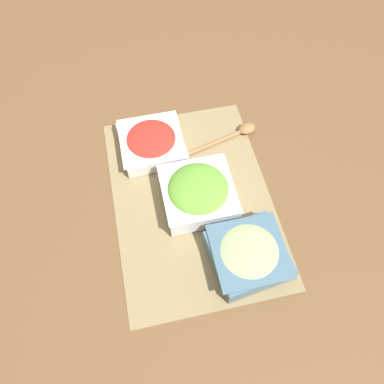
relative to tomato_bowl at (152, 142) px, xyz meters
name	(u,v)px	position (x,y,z in m)	size (l,w,h in m)	color
ground_plane	(192,199)	(0.18, 0.07, -0.03)	(3.00, 3.00, 0.00)	brown
placemat	(192,199)	(0.18, 0.07, -0.03)	(0.56, 0.38, 0.00)	#937F56
tomato_bowl	(152,142)	(0.00, 0.00, 0.00)	(0.17, 0.17, 0.05)	white
lettuce_bowl	(198,192)	(0.18, 0.08, 0.01)	(0.17, 0.17, 0.07)	white
cucumber_bowl	(248,254)	(0.36, 0.16, 0.01)	(0.18, 0.18, 0.06)	slate
wooden_spoon	(232,135)	(0.01, 0.22, -0.02)	(0.08, 0.23, 0.02)	#9E7042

